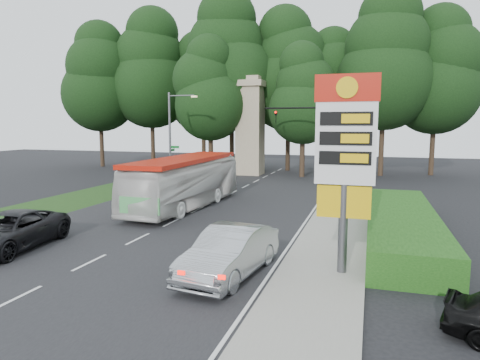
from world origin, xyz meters
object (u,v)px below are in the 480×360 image
(traffic_signal_mast, at_px, (318,131))
(gas_station_pylon, at_px, (346,147))
(transit_bus, at_px, (185,183))
(monument, at_px, (250,125))
(suv_charcoal, at_px, (9,231))
(sedan_silver, at_px, (230,252))
(streetlight_signs, at_px, (172,133))

(traffic_signal_mast, bearing_deg, gas_station_pylon, -80.91)
(traffic_signal_mast, height_order, transit_bus, traffic_signal_mast)
(gas_station_pylon, height_order, monument, monument)
(gas_station_pylon, height_order, suv_charcoal, gas_station_pylon)
(suv_charcoal, bearing_deg, sedan_silver, -8.05)
(transit_bus, distance_m, sedan_silver, 12.62)
(suv_charcoal, bearing_deg, gas_station_pylon, -2.56)
(streetlight_signs, distance_m, suv_charcoal, 21.45)
(transit_bus, relative_size, suv_charcoal, 2.03)
(streetlight_signs, relative_size, monument, 0.80)
(streetlight_signs, xyz_separation_m, sedan_silver, (12.49, -21.22, -3.60))
(traffic_signal_mast, bearing_deg, suv_charcoal, -113.55)
(sedan_silver, distance_m, suv_charcoal, 9.83)
(monument, xyz_separation_m, suv_charcoal, (-2.33, -28.96, -4.33))
(traffic_signal_mast, distance_m, transit_bus, 14.47)
(sedan_silver, bearing_deg, gas_station_pylon, 25.33)
(transit_bus, height_order, suv_charcoal, transit_bus)
(gas_station_pylon, xyz_separation_m, suv_charcoal, (-13.53, -0.95, -3.67))
(gas_station_pylon, relative_size, transit_bus, 0.60)
(gas_station_pylon, relative_size, suv_charcoal, 1.22)
(suv_charcoal, bearing_deg, monument, 78.83)
(streetlight_signs, relative_size, suv_charcoal, 1.43)
(gas_station_pylon, bearing_deg, suv_charcoal, -175.98)
(sedan_silver, bearing_deg, traffic_signal_mast, 96.87)
(transit_bus, distance_m, suv_charcoal, 11.05)
(monument, xyz_separation_m, transit_bus, (0.96, -18.44, -3.52))
(gas_station_pylon, relative_size, sedan_silver, 1.34)
(gas_station_pylon, relative_size, streetlight_signs, 0.86)
(monument, xyz_separation_m, sedan_silver, (7.50, -29.21, -4.26))
(sedan_silver, bearing_deg, streetlight_signs, 127.80)
(streetlight_signs, height_order, transit_bus, streetlight_signs)
(gas_station_pylon, relative_size, traffic_signal_mast, 0.95)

